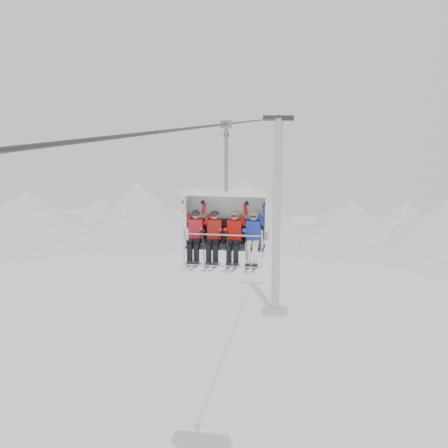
% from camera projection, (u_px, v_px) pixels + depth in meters
% --- Properties ---
extents(ridgeline, '(72.00, 21.00, 7.00)m').
position_uv_depth(ridgeline, '(274.00, 219.00, 58.03)').
color(ridgeline, silver).
rests_on(ridgeline, ground).
extents(lift_tower_right, '(2.00, 1.80, 13.48)m').
position_uv_depth(lift_tower_right, '(276.00, 231.00, 37.80)').
color(lift_tower_right, '#B5B8BD').
rests_on(lift_tower_right, ground).
extents(haul_cable, '(0.06, 50.00, 0.06)m').
position_uv_depth(haul_cable, '(224.00, 124.00, 15.04)').
color(haul_cable, '#303036').
rests_on(haul_cable, lift_tower_left).
extents(chairlift_carrier, '(2.37, 1.17, 3.98)m').
position_uv_depth(chairlift_carrier, '(227.00, 217.00, 16.03)').
color(chairlift_carrier, black).
rests_on(chairlift_carrier, haul_cable).
extents(skier_far_left, '(0.41, 1.69, 1.62)m').
position_uv_depth(skier_far_left, '(195.00, 234.00, 15.97)').
color(skier_far_left, red).
rests_on(skier_far_left, chairlift_carrier).
extents(skier_center_left, '(0.41, 1.69, 1.62)m').
position_uv_depth(skier_center_left, '(214.00, 235.00, 15.88)').
color(skier_center_left, '#AE1D15').
rests_on(skier_center_left, chairlift_carrier).
extents(skier_center_right, '(0.41, 1.69, 1.62)m').
position_uv_depth(skier_center_right, '(234.00, 236.00, 15.79)').
color(skier_center_right, red).
rests_on(skier_center_right, chairlift_carrier).
extents(skier_far_right, '(0.41, 1.69, 1.62)m').
position_uv_depth(skier_far_right, '(253.00, 236.00, 15.71)').
color(skier_far_right, '#1E34A7').
rests_on(skier_far_right, chairlift_carrier).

